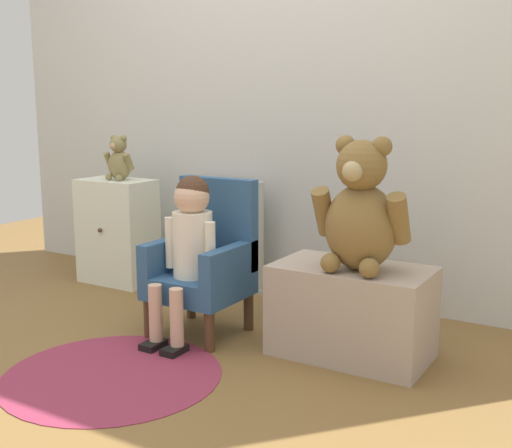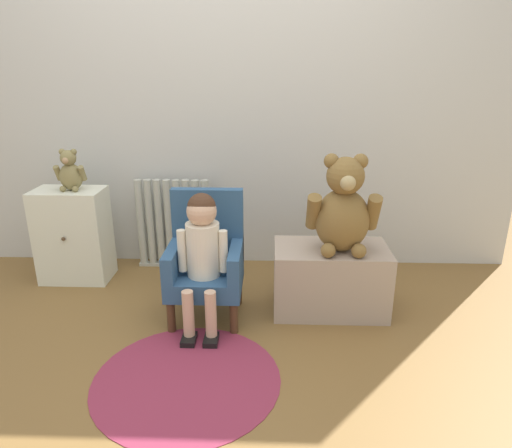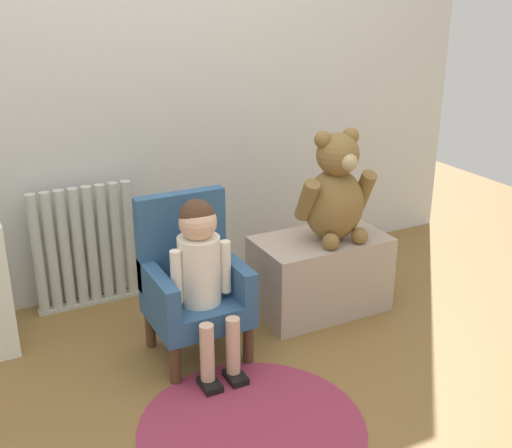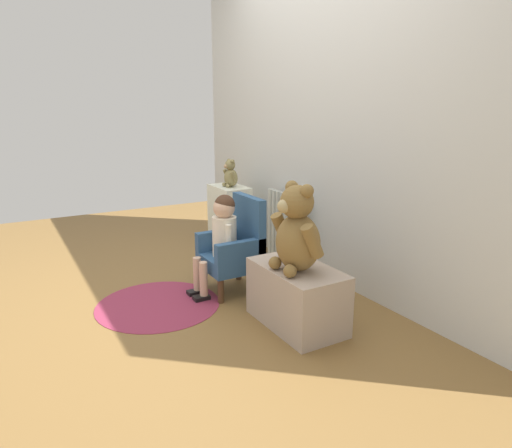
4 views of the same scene
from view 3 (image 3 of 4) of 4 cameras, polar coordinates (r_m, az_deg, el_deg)
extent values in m
plane|color=brown|center=(2.43, 0.32, -16.88)|extent=(6.00, 6.00, 0.00)
cube|color=silver|center=(3.13, -10.89, 15.26)|extent=(3.80, 0.05, 2.40)
cylinder|color=#B7BBAF|center=(3.11, -18.85, -2.54)|extent=(0.05, 0.05, 0.58)
cylinder|color=#B7BBAF|center=(3.12, -17.73, -2.35)|extent=(0.05, 0.05, 0.58)
cylinder|color=#B7BBAF|center=(3.13, -16.62, -2.16)|extent=(0.05, 0.05, 0.58)
cylinder|color=#B7BBAF|center=(3.14, -15.52, -1.97)|extent=(0.05, 0.05, 0.58)
cylinder|color=#B7BBAF|center=(3.15, -14.42, -1.78)|extent=(0.05, 0.05, 0.58)
cylinder|color=#B7BBAF|center=(3.16, -13.33, -1.59)|extent=(0.05, 0.05, 0.58)
cylinder|color=#B7BBAF|center=(3.18, -12.25, -1.40)|extent=(0.05, 0.05, 0.58)
cylinder|color=#B7BBAF|center=(3.19, -11.18, -1.21)|extent=(0.05, 0.05, 0.58)
cube|color=#B7BBAF|center=(3.27, -14.48, -6.72)|extent=(0.50, 0.05, 0.02)
cube|color=#2E537D|center=(2.68, -5.25, -7.43)|extent=(0.38, 0.37, 0.10)
cube|color=#2E537D|center=(2.71, -6.65, -1.31)|extent=(0.38, 0.06, 0.41)
cube|color=#2E537D|center=(2.58, -8.68, -5.81)|extent=(0.06, 0.37, 0.14)
cube|color=#2E537D|center=(2.69, -2.13, -4.46)|extent=(0.06, 0.37, 0.14)
cylinder|color=#4C331E|center=(2.58, -7.21, -12.23)|extent=(0.04, 0.04, 0.17)
cylinder|color=#4C331E|center=(2.69, -0.70, -10.62)|extent=(0.04, 0.04, 0.17)
cylinder|color=#4C331E|center=(2.83, -9.37, -9.16)|extent=(0.04, 0.04, 0.17)
cylinder|color=#4C331E|center=(2.93, -3.37, -7.83)|extent=(0.04, 0.04, 0.17)
cylinder|color=silver|center=(2.57, -5.05, -4.08)|extent=(0.17, 0.17, 0.28)
sphere|color=#D8AD8E|center=(2.49, -5.20, 0.18)|extent=(0.15, 0.15, 0.15)
sphere|color=#472D1E|center=(2.48, -5.26, 0.62)|extent=(0.14, 0.14, 0.14)
cylinder|color=#D8AD8E|center=(2.52, -4.37, -11.33)|extent=(0.06, 0.06, 0.24)
cube|color=black|center=(2.58, -4.10, -14.07)|extent=(0.07, 0.11, 0.03)
cylinder|color=#D8AD8E|center=(2.55, -2.05, -10.75)|extent=(0.06, 0.06, 0.24)
cube|color=black|center=(2.61, -1.82, -13.47)|extent=(0.07, 0.11, 0.03)
cylinder|color=silver|center=(2.52, -7.10, -4.69)|extent=(0.04, 0.04, 0.22)
cylinder|color=silver|center=(2.59, -2.73, -3.81)|extent=(0.04, 0.04, 0.22)
cube|color=tan|center=(3.06, 5.70, -4.43)|extent=(0.61, 0.35, 0.37)
ellipsoid|color=brown|center=(2.93, 6.93, 1.71)|extent=(0.28, 0.24, 0.33)
sphere|color=brown|center=(2.85, 7.28, 6.15)|extent=(0.19, 0.19, 0.19)
sphere|color=tan|center=(2.78, 8.26, 5.45)|extent=(0.08, 0.08, 0.08)
sphere|color=brown|center=(2.80, 5.98, 7.47)|extent=(0.08, 0.08, 0.08)
sphere|color=brown|center=(2.88, 8.40, 7.74)|extent=(0.08, 0.08, 0.08)
cylinder|color=brown|center=(2.82, 4.56, 2.13)|extent=(0.07, 0.15, 0.20)
cylinder|color=brown|center=(2.99, 9.53, 2.96)|extent=(0.07, 0.15, 0.20)
sphere|color=brown|center=(2.85, 6.67, -1.55)|extent=(0.08, 0.08, 0.08)
sphere|color=brown|center=(2.94, 9.19, -1.02)|extent=(0.08, 0.08, 0.08)
cylinder|color=#8A2C45|center=(2.39, -0.37, -17.57)|extent=(0.82, 0.82, 0.01)
camera|label=1|loc=(2.51, 60.36, -1.26)|focal=45.00mm
camera|label=2|loc=(1.21, 59.84, 0.96)|focal=32.00mm
camera|label=4|loc=(3.70, 50.84, 10.41)|focal=32.00mm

